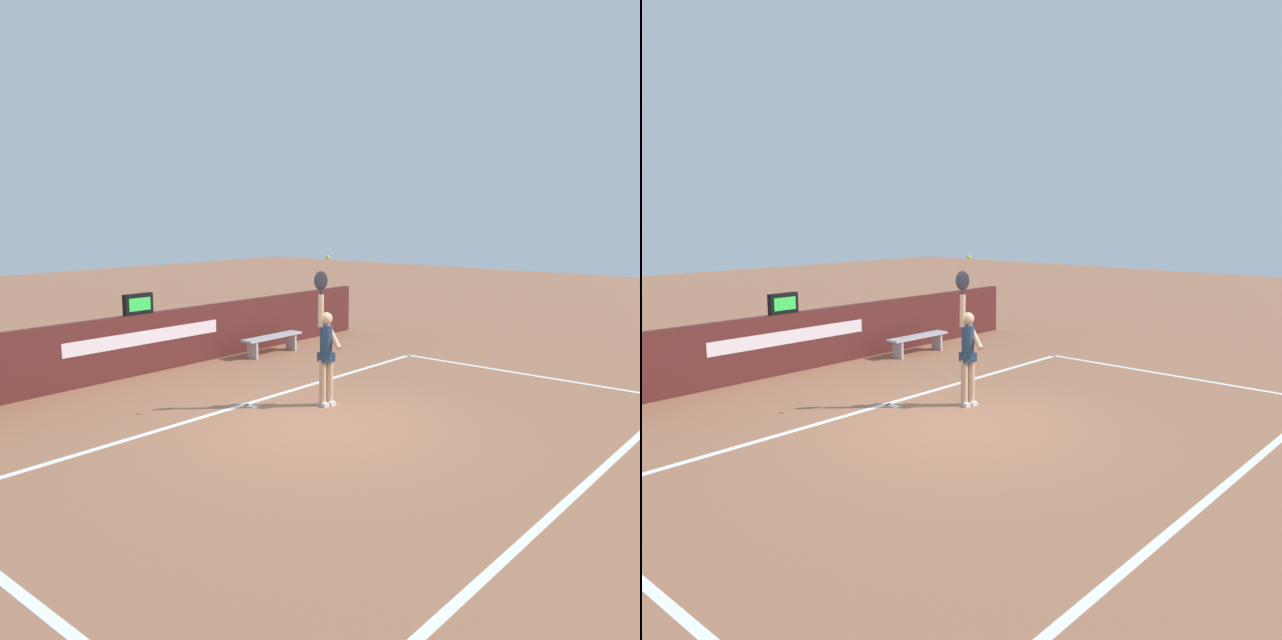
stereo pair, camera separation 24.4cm
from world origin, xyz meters
TOP-DOWN VIEW (x-y plane):
  - ground_plane at (0.00, 0.00)m, footprint 60.00×60.00m
  - court_lines at (0.00, -1.16)m, footprint 10.96×6.00m
  - back_wall at (0.00, 5.12)m, footprint 14.53×0.19m
  - speed_display at (0.13, 5.12)m, footprint 0.67×0.14m
  - tennis_player at (0.91, 0.62)m, footprint 0.46×0.44m
  - tennis_ball at (0.69, 0.40)m, footprint 0.07×0.07m
  - courtside_bench_near at (3.40, 4.39)m, footprint 1.76×0.36m

SIDE VIEW (x-z plane):
  - ground_plane at x=0.00m, z-range 0.00..0.00m
  - court_lines at x=0.00m, z-range 0.00..0.00m
  - courtside_bench_near at x=3.40m, z-range 0.13..0.58m
  - back_wall at x=0.00m, z-range 0.00..1.29m
  - tennis_player at x=0.91m, z-range -0.21..2.22m
  - speed_display at x=0.13m, z-range 1.29..1.73m
  - tennis_ball at x=0.69m, z-range 2.63..2.70m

